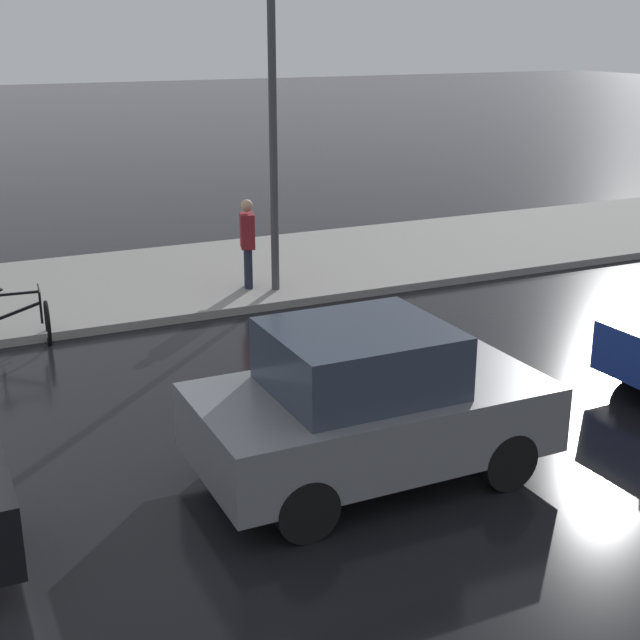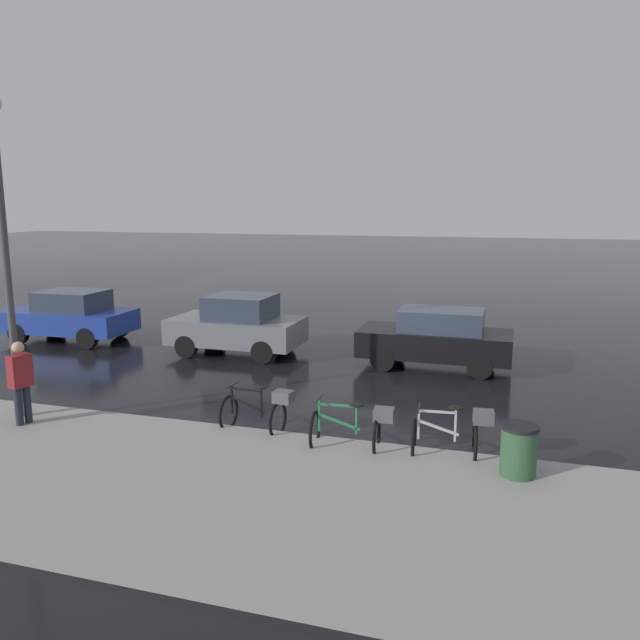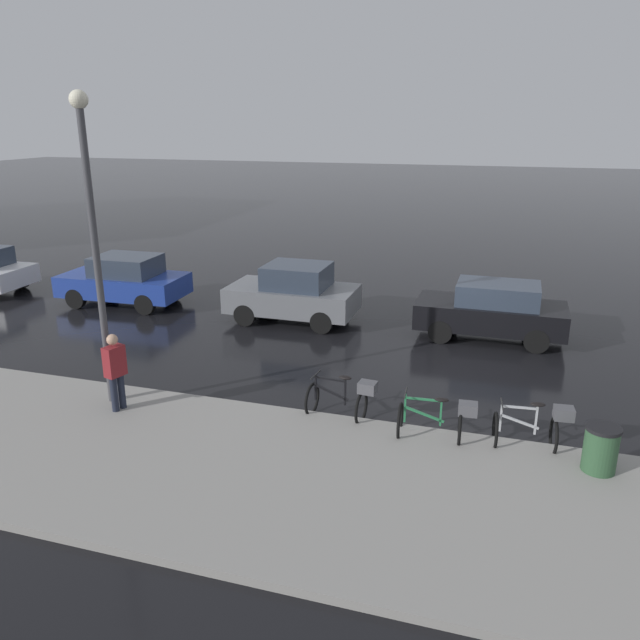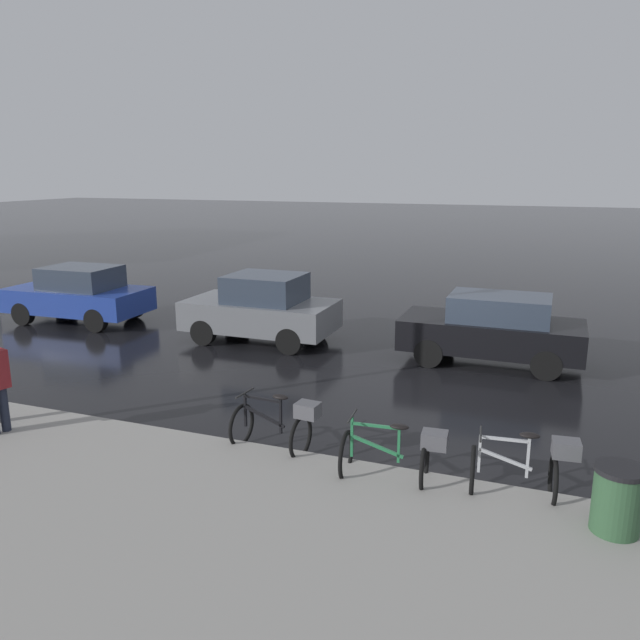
% 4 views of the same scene
% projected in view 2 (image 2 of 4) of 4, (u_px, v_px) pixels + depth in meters
% --- Properties ---
extents(ground_plane, '(140.00, 140.00, 0.00)m').
position_uv_depth(ground_plane, '(381.00, 389.00, 14.61)').
color(ground_plane, black).
extents(bicycle_nearest, '(0.80, 1.37, 0.97)m').
position_uv_depth(bicycle_nearest, '(454.00, 433.00, 10.45)').
color(bicycle_nearest, black).
rests_on(bicycle_nearest, ground).
extents(bicycle_second, '(0.79, 1.44, 0.97)m').
position_uv_depth(bicycle_second, '(354.00, 427.00, 10.76)').
color(bicycle_second, black).
rests_on(bicycle_second, ground).
extents(bicycle_third, '(0.79, 1.41, 0.97)m').
position_uv_depth(bicycle_third, '(260.00, 410.00, 11.63)').
color(bicycle_third, black).
rests_on(bicycle_third, ground).
extents(car_black, '(1.77, 3.96, 1.57)m').
position_uv_depth(car_black, '(436.00, 338.00, 16.40)').
color(car_black, black).
rests_on(car_black, ground).
extents(car_grey, '(1.97, 3.76, 1.71)m').
position_uv_depth(car_grey, '(238.00, 325.00, 17.95)').
color(car_grey, slate).
rests_on(car_grey, ground).
extents(car_blue, '(2.02, 4.01, 1.60)m').
position_uv_depth(car_blue, '(70.00, 316.00, 19.66)').
color(car_blue, navy).
rests_on(car_blue, ground).
extents(pedestrian, '(0.45, 0.34, 1.75)m').
position_uv_depth(pedestrian, '(21.00, 381.00, 11.76)').
color(pedestrian, '#1E2333').
rests_on(pedestrian, ground).
extents(streetlamp, '(0.34, 0.34, 6.25)m').
position_uv_depth(streetlamp, '(3.00, 231.00, 11.67)').
color(streetlamp, '#424247').
rests_on(streetlamp, ground).
extents(trash_bin, '(0.58, 0.58, 0.95)m').
position_uv_depth(trash_bin, '(518.00, 454.00, 9.61)').
color(trash_bin, '#2D5133').
rests_on(trash_bin, ground).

